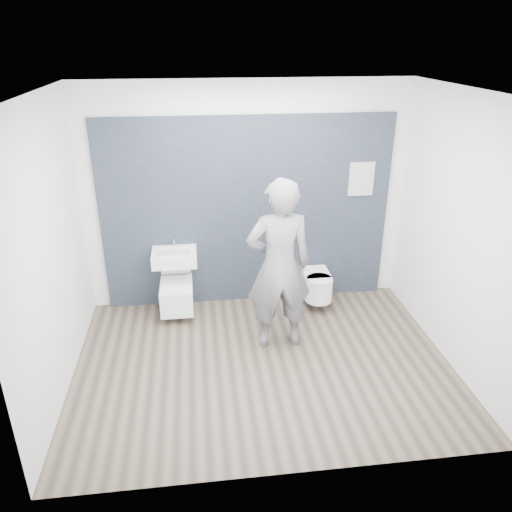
{
  "coord_description": "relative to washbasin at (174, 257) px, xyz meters",
  "views": [
    {
      "loc": [
        -0.64,
        -4.41,
        3.26
      ],
      "look_at": [
        0.0,
        0.6,
        1.0
      ],
      "focal_mm": 35.0,
      "sensor_mm": 36.0,
      "label": 1
    }
  ],
  "objects": [
    {
      "name": "ground",
      "position": [
        0.93,
        -1.24,
        -0.76
      ],
      "size": [
        4.0,
        4.0,
        0.0
      ],
      "primitive_type": "plane",
      "color": "brown",
      "rests_on": "ground"
    },
    {
      "name": "toilet_square",
      "position": [
        -0.0,
        -0.08,
        -0.47
      ],
      "size": [
        0.4,
        0.57,
        0.76
      ],
      "color": "white",
      "rests_on": "ground"
    },
    {
      "name": "toilet_rounded",
      "position": [
        1.78,
        -0.09,
        -0.46
      ],
      "size": [
        0.35,
        0.59,
        0.32
      ],
      "color": "white",
      "rests_on": "ground"
    },
    {
      "name": "info_placard",
      "position": [
        2.35,
        0.19,
        -0.76
      ],
      "size": [
        0.31,
        0.03,
        0.42
      ],
      "primitive_type": "cube",
      "color": "white",
      "rests_on": "ground"
    },
    {
      "name": "room_shell",
      "position": [
        0.93,
        -1.24,
        0.98
      ],
      "size": [
        4.0,
        4.0,
        4.0
      ],
      "color": "white",
      "rests_on": "ground"
    },
    {
      "name": "tile_wall",
      "position": [
        0.93,
        0.23,
        -0.76
      ],
      "size": [
        3.6,
        0.06,
        2.4
      ],
      "primitive_type": "cube",
      "color": "black",
      "rests_on": "ground"
    },
    {
      "name": "washbasin",
      "position": [
        0.0,
        0.0,
        0.0
      ],
      "size": [
        0.54,
        0.41,
        0.41
      ],
      "color": "white",
      "rests_on": "ground"
    },
    {
      "name": "visitor",
      "position": [
        1.15,
        -0.87,
        0.22
      ],
      "size": [
        0.73,
        0.5,
        1.95
      ],
      "primitive_type": "imported",
      "rotation": [
        0.0,
        0.0,
        3.18
      ],
      "color": "slate",
      "rests_on": "ground"
    }
  ]
}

